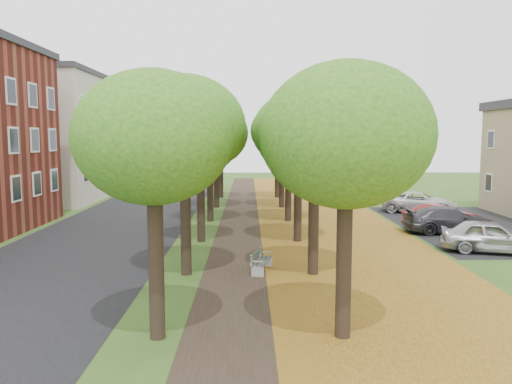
{
  "coord_description": "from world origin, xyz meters",
  "views": [
    {
      "loc": [
        0.16,
        -12.46,
        5.18
      ],
      "look_at": [
        0.52,
        11.73,
        2.5
      ],
      "focal_mm": 35.0,
      "sensor_mm": 36.0,
      "label": 1
    }
  ],
  "objects_px": {
    "bench": "(261,261)",
    "car_red": "(442,217)",
    "car_white": "(419,202)",
    "car_grey": "(449,220)",
    "car_silver": "(491,236)"
  },
  "relations": [
    {
      "from": "bench",
      "to": "car_silver",
      "type": "xyz_separation_m",
      "value": [
        10.43,
        3.04,
        0.32
      ]
    },
    {
      "from": "car_red",
      "to": "car_white",
      "type": "xyz_separation_m",
      "value": [
        0.91,
        6.4,
        0.01
      ]
    },
    {
      "from": "bench",
      "to": "car_grey",
      "type": "bearing_deg",
      "value": -39.25
    },
    {
      "from": "bench",
      "to": "car_white",
      "type": "distance_m",
      "value": 18.79
    },
    {
      "from": "bench",
      "to": "car_silver",
      "type": "distance_m",
      "value": 10.87
    },
    {
      "from": "bench",
      "to": "car_silver",
      "type": "bearing_deg",
      "value": -59.49
    },
    {
      "from": "car_red",
      "to": "car_white",
      "type": "height_order",
      "value": "car_white"
    },
    {
      "from": "car_grey",
      "to": "bench",
      "type": "bearing_deg",
      "value": 124.56
    },
    {
      "from": "car_silver",
      "to": "bench",
      "type": "bearing_deg",
      "value": 122.35
    },
    {
      "from": "bench",
      "to": "car_white",
      "type": "relative_size",
      "value": 0.34
    },
    {
      "from": "car_white",
      "to": "car_red",
      "type": "bearing_deg",
      "value": -169.81
    },
    {
      "from": "car_grey",
      "to": "car_white",
      "type": "xyz_separation_m",
      "value": [
        0.91,
        7.34,
        0.0
      ]
    },
    {
      "from": "car_grey",
      "to": "car_white",
      "type": "height_order",
      "value": "car_white"
    },
    {
      "from": "bench",
      "to": "car_red",
      "type": "xyz_separation_m",
      "value": [
        10.38,
        8.62,
        0.28
      ]
    },
    {
      "from": "car_red",
      "to": "car_silver",
      "type": "bearing_deg",
      "value": 170.52
    }
  ]
}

